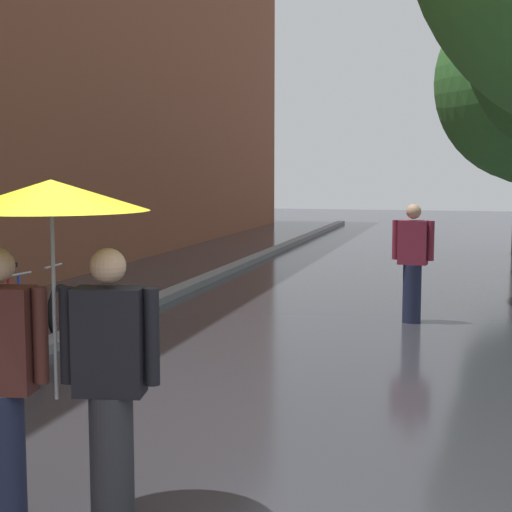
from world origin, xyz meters
The scene contains 4 objects.
kerb_strip centered at (-3.20, 10.00, 0.06)m, with size 0.30×36.00×0.12m, color slate.
parked_bicycle_3 centered at (-3.91, 5.33, 0.38)m, with size 1.12×0.77×0.96m.
couple_under_umbrella centered at (-0.71, 0.46, 1.40)m, with size 1.23×1.13×2.09m.
pedestrian_walking_midground centered at (0.91, 7.57, 0.86)m, with size 0.59×0.27×1.68m.
Camera 1 is at (1.58, -3.59, 2.14)m, focal length 54.89 mm.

